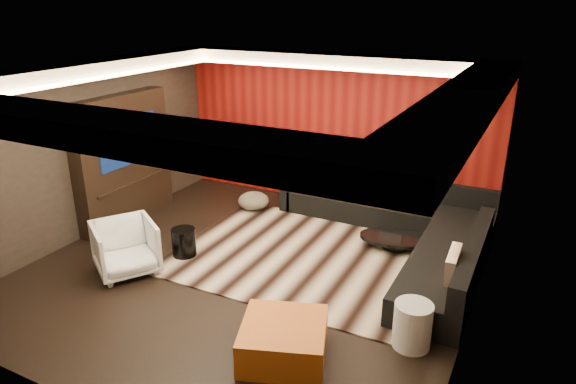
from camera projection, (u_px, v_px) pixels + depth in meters
The scene contains 26 objects.
floor at pixel (251, 270), 7.41m from camera, with size 6.00×6.00×0.02m, color black.
ceiling at pixel (245, 72), 6.42m from camera, with size 6.00×6.00×0.02m, color silver.
wall_back at pixel (333, 130), 9.42m from camera, with size 6.00×0.02×2.80m, color black.
wall_left at pixel (87, 150), 8.20m from camera, with size 0.02×6.00×2.80m, color black.
wall_right at pixel (483, 219), 5.63m from camera, with size 0.02×6.00×2.80m, color black.
red_feature_wall at pixel (332, 131), 9.39m from camera, with size 5.98×0.05×2.78m, color #6B0C0A.
soffit_back at pixel (329, 60), 8.71m from camera, with size 6.00×0.60×0.22m, color silver.
soffit_front at pixel (73, 126), 4.21m from camera, with size 6.00×0.60×0.22m, color silver.
soffit_left at pixel (90, 69), 7.61m from camera, with size 0.60×4.80×0.22m, color silver.
soffit_right at pixel (468, 99), 5.31m from camera, with size 0.60×4.80×0.22m, color silver.
cove_back at pixel (320, 68), 8.46m from camera, with size 4.80×0.08×0.04m, color #FFD899.
cove_front at pixel (105, 128), 4.52m from camera, with size 4.80×0.08×0.04m, color #FFD899.
cove_left at pixel (108, 77), 7.50m from camera, with size 0.08×4.80×0.04m, color #FFD899.
cove_right at pixel (434, 105), 5.48m from camera, with size 0.08×4.80×0.04m, color #FFD899.
tv_surround at pixel (124, 160), 8.73m from camera, with size 0.30×2.00×2.20m, color black.
tv_screen at pixel (128, 141), 8.54m from camera, with size 0.04×1.30×0.80m, color black.
tv_shelf at pixel (133, 183), 8.81m from camera, with size 0.04×1.60×0.04m, color black.
rug at pixel (311, 258), 7.73m from camera, with size 4.00×3.00×0.02m, color tan.
coffee_table at pixel (395, 242), 8.00m from camera, with size 1.12×1.12×0.19m, color black.
drum_stool at pixel (184, 242), 7.73m from camera, with size 0.36×0.36×0.42m, color black.
striped_pouf at pixel (254, 201), 9.46m from camera, with size 0.57×0.57×0.31m, color #BCB391.
white_side_table at pixel (412, 325), 5.70m from camera, with size 0.43×0.43×0.53m, color silver.
orange_ottoman at pixel (284, 340), 5.55m from camera, with size 0.90×0.90×0.40m, color #9C4F14.
armchair at pixel (126, 248), 7.22m from camera, with size 0.81×0.83×0.76m, color silver.
sectional_sofa at pixel (405, 228), 8.13m from camera, with size 3.65×3.50×0.75m.
throw_pillows at pixel (382, 202), 8.19m from camera, with size 3.06×2.81×0.50m.
Camera 1 is at (3.46, -5.57, 3.67)m, focal length 32.00 mm.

